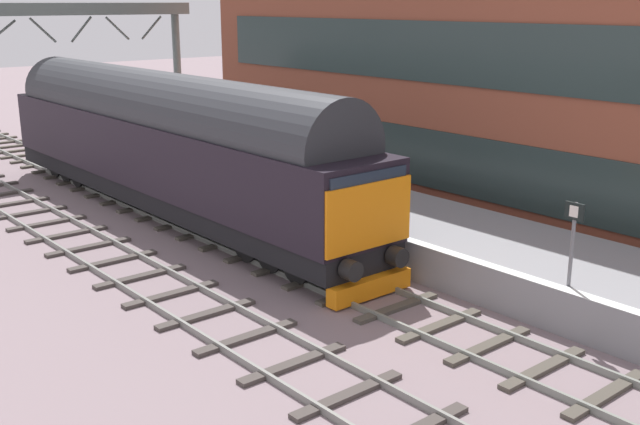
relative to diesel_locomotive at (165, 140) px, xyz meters
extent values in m
plane|color=gray|center=(0.00, -7.24, -2.49)|extent=(140.00, 140.00, 0.00)
cube|color=slate|center=(-0.72, -7.24, -2.41)|extent=(0.07, 60.00, 0.15)
cube|color=slate|center=(0.72, -7.24, -2.41)|extent=(0.07, 60.00, 0.15)
cube|color=#49443B|center=(0.00, -15.72, -2.44)|extent=(2.50, 0.26, 0.09)
cube|color=#49443B|center=(0.00, -14.42, -2.44)|extent=(2.50, 0.26, 0.09)
cube|color=#49443B|center=(0.00, -13.11, -2.44)|extent=(2.50, 0.26, 0.09)
cube|color=#49443B|center=(0.00, -11.81, -2.44)|extent=(2.50, 0.26, 0.09)
cube|color=#49443B|center=(0.00, -10.50, -2.44)|extent=(2.50, 0.26, 0.09)
cube|color=#49443B|center=(0.00, -9.20, -2.44)|extent=(2.50, 0.26, 0.09)
cube|color=#49443B|center=(0.00, -7.90, -2.44)|extent=(2.50, 0.26, 0.09)
cube|color=#49443B|center=(0.00, -6.59, -2.44)|extent=(2.50, 0.26, 0.09)
cube|color=#49443B|center=(0.00, -5.29, -2.44)|extent=(2.50, 0.26, 0.09)
cube|color=#49443B|center=(0.00, -3.98, -2.44)|extent=(2.50, 0.26, 0.09)
cube|color=#49443B|center=(0.00, -2.68, -2.44)|extent=(2.50, 0.26, 0.09)
cube|color=#49443B|center=(0.00, -1.37, -2.44)|extent=(2.50, 0.26, 0.09)
cube|color=#49443B|center=(0.00, -0.07, -2.44)|extent=(2.50, 0.26, 0.09)
cube|color=#49443B|center=(0.00, 1.23, -2.44)|extent=(2.50, 0.26, 0.09)
cube|color=#49443B|center=(0.00, 2.54, -2.44)|extent=(2.50, 0.26, 0.09)
cube|color=#49443B|center=(0.00, 3.84, -2.44)|extent=(2.50, 0.26, 0.09)
cube|color=#49443B|center=(0.00, 5.15, -2.44)|extent=(2.50, 0.26, 0.09)
cube|color=#49443B|center=(0.00, 6.45, -2.44)|extent=(2.50, 0.26, 0.09)
cube|color=#49443B|center=(0.00, 7.76, -2.44)|extent=(2.50, 0.26, 0.09)
cube|color=#49443B|center=(0.00, 9.06, -2.44)|extent=(2.50, 0.26, 0.09)
cube|color=#49443B|center=(0.00, 10.36, -2.44)|extent=(2.50, 0.26, 0.09)
cube|color=#49443B|center=(0.00, 11.67, -2.44)|extent=(2.50, 0.26, 0.09)
cube|color=#49443B|center=(0.00, 12.97, -2.44)|extent=(2.50, 0.26, 0.09)
cube|color=#49443B|center=(0.00, 14.28, -2.44)|extent=(2.50, 0.26, 0.09)
cube|color=#49443B|center=(0.00, 15.58, -2.44)|extent=(2.50, 0.26, 0.09)
cube|color=#49443B|center=(0.00, 16.89, -2.44)|extent=(2.50, 0.26, 0.09)
cube|color=slate|center=(-4.27, -7.24, -2.41)|extent=(0.07, 60.00, 0.15)
cube|color=slate|center=(-2.83, -7.24, -2.41)|extent=(0.07, 60.00, 0.15)
cube|color=#433C38|center=(-3.55, -12.77, -2.44)|extent=(2.50, 0.26, 0.09)
cube|color=#433C38|center=(-3.55, -11.19, -2.44)|extent=(2.50, 0.26, 0.09)
cube|color=#433C38|center=(-3.55, -9.61, -2.44)|extent=(2.50, 0.26, 0.09)
cube|color=#433C38|center=(-3.55, -8.03, -2.44)|extent=(2.50, 0.26, 0.09)
cube|color=#433C38|center=(-3.55, -6.45, -2.44)|extent=(2.50, 0.26, 0.09)
cube|color=#433C38|center=(-3.55, -4.88, -2.44)|extent=(2.50, 0.26, 0.09)
cube|color=#433C38|center=(-3.55, -3.30, -2.44)|extent=(2.50, 0.26, 0.09)
cube|color=#433C38|center=(-3.55, -1.72, -2.44)|extent=(2.50, 0.26, 0.09)
cube|color=#433C38|center=(-3.55, -0.14, -2.44)|extent=(2.50, 0.26, 0.09)
cube|color=#433C38|center=(-3.55, 1.44, -2.44)|extent=(2.50, 0.26, 0.09)
cube|color=#433C38|center=(-3.55, 3.02, -2.44)|extent=(2.50, 0.26, 0.09)
cube|color=#433C38|center=(-3.55, 4.60, -2.44)|extent=(2.50, 0.26, 0.09)
cube|color=gray|center=(3.60, -7.24, -1.99)|extent=(4.00, 44.00, 1.00)
cube|color=white|center=(1.75, -7.24, -1.48)|extent=(0.30, 44.00, 0.01)
cube|color=brown|center=(9.58, -9.86, 2.62)|extent=(5.88, 33.29, 10.21)
cube|color=#2B3A38|center=(6.61, -9.86, -0.62)|extent=(0.06, 30.63, 1.91)
cube|color=#2B3A38|center=(6.61, -9.86, 2.79)|extent=(0.06, 30.63, 1.91)
cube|color=black|center=(0.00, 0.04, -1.67)|extent=(2.56, 19.08, 0.60)
cube|color=black|center=(0.00, 0.04, -0.32)|extent=(2.70, 19.08, 2.10)
cylinder|color=#2E3034|center=(0.00, 0.04, 0.91)|extent=(2.56, 17.55, 2.57)
cube|color=orange|center=(0.00, -9.54, -0.47)|extent=(2.65, 0.08, 1.58)
cube|color=#232D3D|center=(0.00, -9.52, 0.26)|extent=(2.38, 0.04, 0.64)
cube|color=#232D3D|center=(1.37, 0.04, -0.02)|extent=(0.04, 13.35, 0.44)
cylinder|color=black|center=(-0.75, -9.75, -1.57)|extent=(0.48, 0.35, 0.48)
cylinder|color=black|center=(0.75, -9.75, -1.57)|extent=(0.48, 0.35, 0.48)
cube|color=orange|center=(0.00, -9.60, -2.20)|extent=(2.43, 0.36, 0.47)
cylinder|color=black|center=(0.00, -7.74, -1.97)|extent=(1.64, 1.04, 1.04)
cylinder|color=black|center=(0.00, -6.64, -1.97)|extent=(1.64, 1.04, 1.04)
cylinder|color=black|center=(0.00, -5.54, -1.97)|extent=(1.64, 1.04, 1.04)
cylinder|color=black|center=(0.00, 5.61, -1.97)|extent=(1.64, 1.04, 1.04)
cylinder|color=black|center=(0.00, 6.71, -1.97)|extent=(1.64, 1.04, 1.04)
cylinder|color=black|center=(0.00, 7.81, -1.97)|extent=(1.64, 1.04, 1.04)
cylinder|color=slate|center=(1.99, -13.60, -0.57)|extent=(0.08, 0.08, 1.82)
cube|color=black|center=(1.96, -13.60, 0.16)|extent=(0.05, 0.44, 0.36)
cube|color=white|center=(1.93, -13.60, 0.16)|extent=(0.01, 0.20, 0.24)
cylinder|color=#242F35|center=(2.41, -3.55, -1.06)|extent=(0.13, 0.13, 0.84)
cylinder|color=#242F35|center=(2.47, -3.35, -1.06)|extent=(0.13, 0.13, 0.84)
cylinder|color=tan|center=(2.44, -3.45, -0.36)|extent=(0.43, 0.43, 0.56)
sphere|color=#936E51|center=(2.44, -3.45, 0.05)|extent=(0.22, 0.22, 0.22)
cylinder|color=tan|center=(2.38, -3.65, -0.36)|extent=(0.09, 0.09, 0.52)
cylinder|color=tan|center=(2.51, -3.25, -0.36)|extent=(0.09, 0.09, 0.52)
cylinder|color=slate|center=(6.50, 10.48, 0.64)|extent=(0.36, 0.36, 6.25)
cube|color=slate|center=(0.28, 10.48, 4.02)|extent=(12.85, 2.00, 0.50)
cylinder|color=slate|center=(-1.39, 10.48, 3.17)|extent=(1.19, 0.10, 0.91)
cylinder|color=slate|center=(0.28, 10.48, 3.17)|extent=(1.07, 0.10, 1.05)
cylinder|color=slate|center=(1.94, 10.48, 3.17)|extent=(1.03, 0.10, 1.09)
cylinder|color=slate|center=(3.60, 10.48, 3.17)|extent=(1.08, 0.10, 1.04)
cylinder|color=slate|center=(5.27, 10.48, 3.17)|extent=(1.07, 0.10, 1.05)
camera|label=1|loc=(-11.77, -21.79, 4.33)|focal=42.74mm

